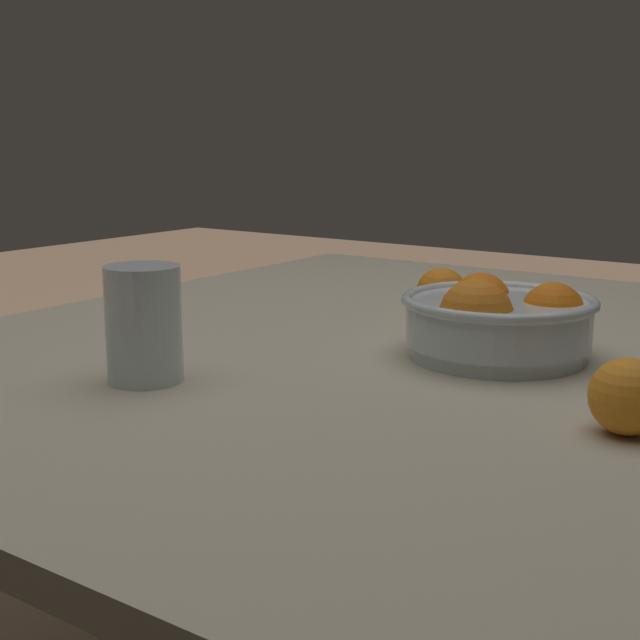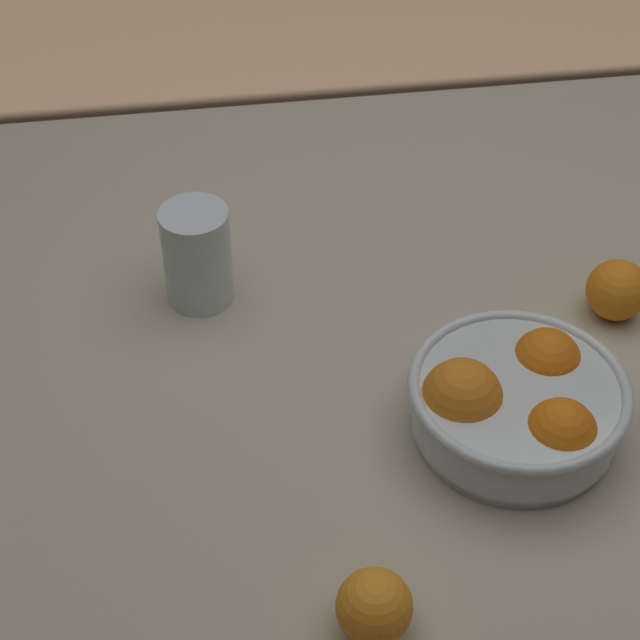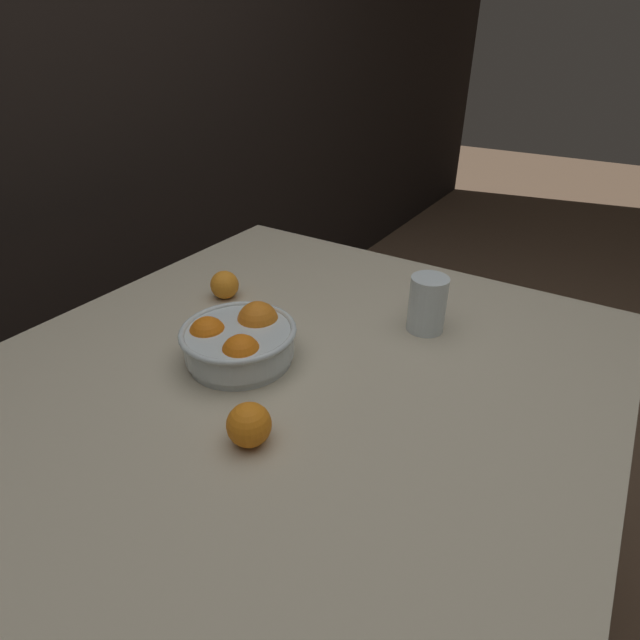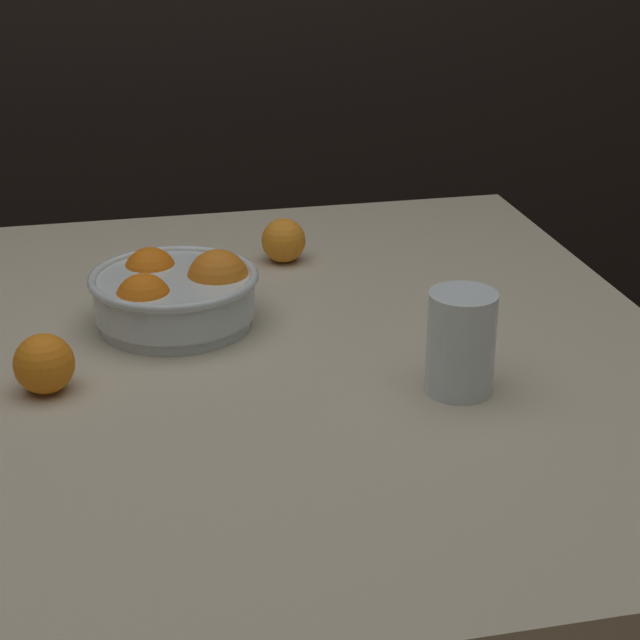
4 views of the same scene
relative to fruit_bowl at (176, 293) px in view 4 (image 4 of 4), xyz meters
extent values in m
cube|color=#B7AD93|center=(0.00, -0.11, -0.06)|extent=(1.27, 1.14, 0.03)
cylinder|color=#936B47|center=(0.57, 0.41, -0.43)|extent=(0.05, 0.05, 0.71)
cylinder|color=silver|center=(0.00, 0.00, -0.04)|extent=(0.20, 0.20, 0.02)
cylinder|color=silver|center=(0.00, 0.00, 0.00)|extent=(0.21, 0.21, 0.05)
torus|color=silver|center=(0.00, 0.00, 0.02)|extent=(0.23, 0.23, 0.01)
sphere|color=orange|center=(0.06, 0.00, 0.01)|extent=(0.08, 0.08, 0.08)
sphere|color=orange|center=(-0.03, 0.05, 0.01)|extent=(0.07, 0.07, 0.07)
sphere|color=orange|center=(-0.05, -0.04, 0.01)|extent=(0.07, 0.07, 0.07)
cylinder|color=#F4A314|center=(0.30, -0.26, -0.01)|extent=(0.07, 0.07, 0.08)
cylinder|color=silver|center=(0.30, -0.26, 0.02)|extent=(0.08, 0.08, 0.12)
sphere|color=orange|center=(0.18, 0.20, -0.01)|extent=(0.07, 0.07, 0.07)
sphere|color=orange|center=(-0.17, -0.16, -0.01)|extent=(0.07, 0.07, 0.07)
camera|label=1|loc=(0.94, 0.41, 0.21)|focal=50.00mm
camera|label=2|loc=(0.30, 0.70, 0.80)|focal=60.00mm
camera|label=3|loc=(-0.60, -0.57, 0.52)|focal=28.00mm
camera|label=4|loc=(-0.09, -1.32, 0.54)|focal=60.00mm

